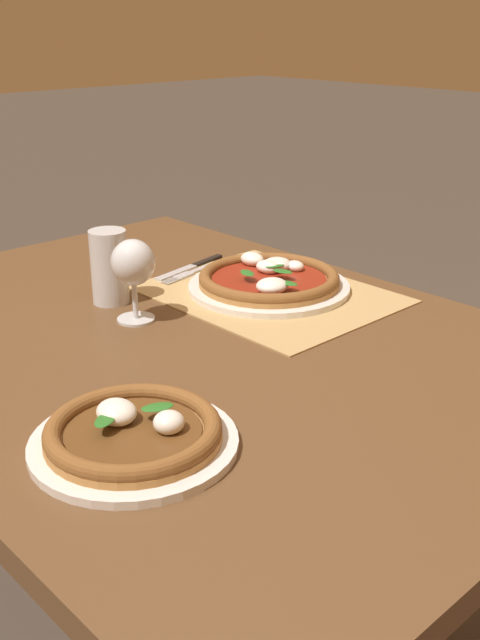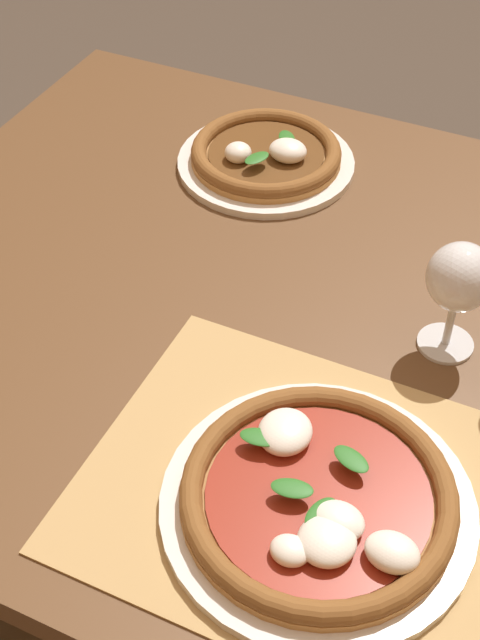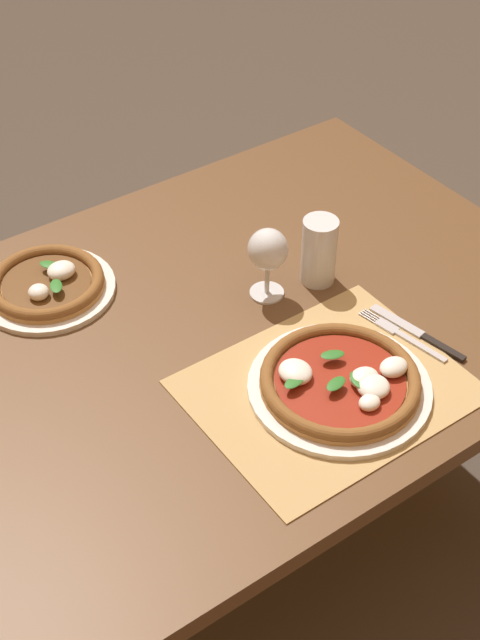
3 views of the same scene
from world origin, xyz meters
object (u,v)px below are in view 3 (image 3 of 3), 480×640
Objects in this scene: wine_glass at (268,252)px; fork at (402,335)px; pizza_near at (341,382)px; pizza_far at (47,284)px; pint_glass at (320,253)px; knife at (417,332)px.

wine_glass reaches higher than fork.
pizza_far is at bearing 118.66° from pizza_near.
pizza_near is 0.63m from pizza_far.
fork is (0.13, -0.25, -0.10)m from wine_glass.
pint_glass is at bearing 58.25° from pizza_near.
pizza_near is 1.65× the size of fork.
pizza_near reaches higher than fork.
knife is at bearing -58.38° from wine_glass.
pint_glass is at bearing -31.21° from pizza_far.
pizza_far is 0.74m from knife.
fork is at bearing 159.16° from knife.
knife is at bearing -78.24° from pint_glass.
wine_glass is at bearing -36.07° from pizza_far.
wine_glass is at bearing 79.50° from pizza_near.
pint_glass is at bearing -12.18° from wine_glass.
pizza_far is at bearing 134.77° from knife.
knife is (0.52, -0.52, -0.01)m from pizza_far.
pint_glass is 0.68× the size of knife.
pizza_far reaches higher than fork.
pizza_far is at bearing 143.93° from wine_glass.
wine_glass is 0.33m from knife.
pint_glass is (0.17, 0.27, 0.05)m from pizza_near.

